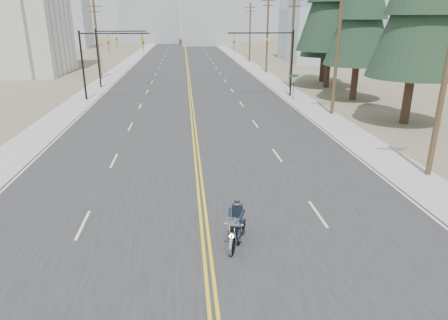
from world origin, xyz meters
The scene contains 23 objects.
ground_plane centered at (0.00, 0.00, 0.00)m, with size 400.00×400.00×0.00m, color #776D56.
road centered at (0.00, 70.00, 0.01)m, with size 20.00×200.00×0.01m, color #303033.
sidewalk_left centered at (-11.50, 70.00, 0.01)m, with size 3.00×200.00×0.01m, color #A5A5A0.
sidewalk_right centered at (11.50, 70.00, 0.01)m, with size 3.00×200.00×0.01m, color #A5A5A0.
traffic_mast_left centered at (-8.98, 32.00, 4.94)m, with size 7.10×0.26×7.00m.
traffic_mast_right centered at (8.98, 32.00, 4.94)m, with size 7.10×0.26×7.00m.
traffic_mast_far centered at (-9.31, 40.00, 4.87)m, with size 6.10×0.26×7.00m.
street_sign centered at (10.80, 30.00, 1.80)m, with size 0.90×0.06×2.62m.
utility_pole_a centered at (12.50, 8.00, 5.73)m, with size 2.20×0.30×11.00m.
utility_pole_b centered at (12.50, 23.00, 5.98)m, with size 2.20×0.30×11.50m.
utility_pole_c centered at (12.50, 38.00, 5.73)m, with size 2.20×0.30×11.00m.
utility_pole_d centered at (12.50, 53.00, 5.98)m, with size 2.20×0.30×11.50m.
utility_pole_e centered at (12.50, 70.00, 5.73)m, with size 2.20×0.30×11.00m.
utility_pole_left centered at (-12.50, 48.00, 5.48)m, with size 2.20×0.30×10.50m.
glass_building centered at (32.00, 70.00, 10.00)m, with size 24.00×16.00×20.00m, color #9EB5CC.
haze_bldg_a centered at (-35.00, 115.00, 11.00)m, with size 14.00×12.00×22.00m, color #B7BCC6.
haze_bldg_b centered at (8.00, 125.00, 7.00)m, with size 18.00×14.00×14.00m, color #ADB2B7.
haze_bldg_c centered at (40.00, 110.00, 9.00)m, with size 16.00×12.00×18.00m, color #B7BCC6.
haze_bldg_d centered at (-12.00, 140.00, 13.00)m, with size 20.00×15.00×26.00m, color #ADB2B7.
haze_bldg_e centered at (25.00, 150.00, 6.00)m, with size 14.00×14.00×12.00m, color #B7BCC6.
haze_bldg_f centered at (-50.00, 130.00, 8.00)m, with size 12.00×12.00×16.00m, color #ADB2B7.
motorcyclist centered at (1.12, 2.01, 0.83)m, with size 0.91×2.13×1.66m, color black, non-canonical shape.
conifer_far centered at (18.07, 42.33, 9.69)m, with size 6.30×6.30×16.89m.
Camera 1 is at (-0.62, -11.16, 8.06)m, focal length 32.00 mm.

